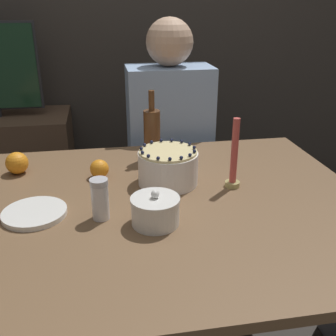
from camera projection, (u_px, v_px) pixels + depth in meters
The scene contains 12 objects.
wall_behind at pixel (117, 2), 2.28m from camera, with size 8.00×0.05×2.60m.
dining_table at pixel (151, 230), 1.28m from camera, with size 1.41×1.06×0.72m.
cake at pixel (168, 167), 1.35m from camera, with size 0.21×0.21×0.13m.
sugar_bowl at pixel (156, 210), 1.11m from camera, with size 0.14×0.14×0.11m.
sugar_shaker at pixel (100, 199), 1.13m from camera, with size 0.05×0.05×0.13m.
plate_stack at pixel (35, 213), 1.16m from camera, with size 0.19×0.19×0.02m.
candle at pixel (234, 161), 1.31m from camera, with size 0.05×0.05×0.24m.
bottle at pixel (152, 134), 1.54m from camera, with size 0.06×0.06×0.28m.
orange_fruit_0 at pixel (99, 169), 1.40m from camera, with size 0.07×0.07×0.07m.
orange_fruit_1 at pixel (17, 163), 1.43m from camera, with size 0.08×0.08×0.08m.
person_man_blue_shirt at pixel (169, 163), 2.00m from camera, with size 0.40×0.34×1.25m.
side_cabinet at pixel (4, 176), 2.30m from camera, with size 0.81×0.42×0.72m.
Camera 1 is at (-0.13, -1.09, 1.31)m, focal length 42.00 mm.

